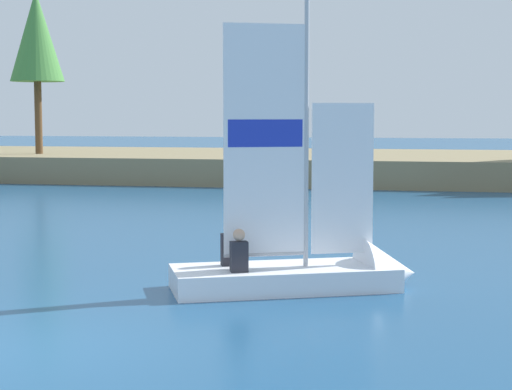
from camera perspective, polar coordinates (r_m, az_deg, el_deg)
ground_plane at (r=11.31m, az=-15.63°, el=-9.97°), size 200.00×200.00×0.00m
shore_bank at (r=39.94m, az=4.21°, el=1.95°), size 80.00×11.86×1.14m
shoreline_tree_midleft at (r=41.00m, az=-14.42°, el=10.16°), size 2.46×2.46×7.47m
sailboat at (r=14.69m, az=4.59°, el=-4.78°), size 4.42×2.91×5.42m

